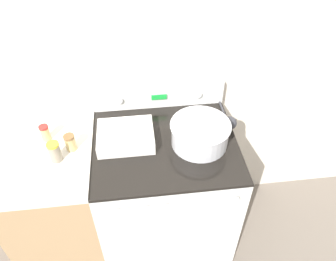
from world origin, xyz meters
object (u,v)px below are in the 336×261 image
ladle (229,122)px  spice_jar_brown_cap (70,143)px  spice_jar_yellow_cap (55,152)px  casserole_dish (126,136)px  spice_jar_red_cap (45,133)px  mixing_bowl (200,132)px

ladle → spice_jar_brown_cap: spice_jar_brown_cap is taller
ladle → spice_jar_yellow_cap: spice_jar_yellow_cap is taller
casserole_dish → spice_jar_yellow_cap: size_ratio=2.66×
spice_jar_red_cap → spice_jar_brown_cap: bearing=-33.3°
spice_jar_brown_cap → spice_jar_yellow_cap: size_ratio=0.83×
ladle → spice_jar_red_cap: size_ratio=3.44×
mixing_bowl → spice_jar_red_cap: (-0.81, 0.11, -0.02)m
spice_jar_brown_cap → spice_jar_red_cap: 0.17m
spice_jar_red_cap → mixing_bowl: bearing=-8.1°
mixing_bowl → spice_jar_yellow_cap: mixing_bowl is taller
spice_jar_brown_cap → spice_jar_red_cap: spice_jar_brown_cap is taller
ladle → spice_jar_yellow_cap: bearing=-170.5°
spice_jar_yellow_cap → casserole_dish: bearing=17.1°
spice_jar_yellow_cap → spice_jar_red_cap: (-0.07, 0.16, -0.01)m
spice_jar_yellow_cap → spice_jar_red_cap: spice_jar_yellow_cap is taller
mixing_bowl → ladle: (0.19, 0.11, -0.04)m
spice_jar_brown_cap → spice_jar_yellow_cap: (-0.07, -0.07, 0.01)m
mixing_bowl → spice_jar_brown_cap: 0.67m
casserole_dish → spice_jar_red_cap: size_ratio=3.26×
mixing_bowl → spice_jar_yellow_cap: 0.74m
ladle → spice_jar_brown_cap: bearing=-174.1°
mixing_bowl → casserole_dish: bearing=170.8°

